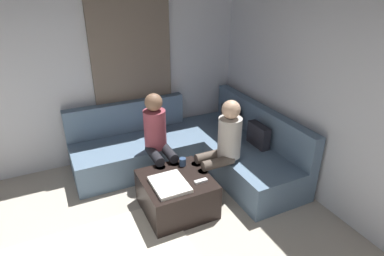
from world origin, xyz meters
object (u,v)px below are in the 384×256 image
at_px(ottoman, 176,194).
at_px(game_remote, 201,181).
at_px(person_on_couch_back, 222,144).
at_px(sectional_couch, 194,149).
at_px(person_on_couch_side, 158,137).
at_px(coffee_mug, 183,162).

xyz_separation_m(ottoman, game_remote, (0.18, 0.22, 0.22)).
relative_size(ottoman, person_on_couch_back, 0.63).
height_order(sectional_couch, person_on_couch_back, person_on_couch_back).
height_order(person_on_couch_back, person_on_couch_side, same).
bearing_deg(person_on_couch_side, game_remote, 104.72).
bearing_deg(game_remote, sectional_couch, 158.35).
bearing_deg(game_remote, person_on_couch_side, -165.28).
height_order(sectional_couch, coffee_mug, sectional_couch).
relative_size(coffee_mug, person_on_couch_side, 0.08).
xyz_separation_m(game_remote, person_on_couch_back, (-0.27, 0.42, 0.23)).
bearing_deg(sectional_couch, person_on_couch_side, -75.52).
bearing_deg(sectional_couch, game_remote, -21.65).
xyz_separation_m(coffee_mug, game_remote, (0.40, 0.04, -0.04)).
height_order(ottoman, person_on_couch_back, person_on_couch_back).
relative_size(coffee_mug, person_on_couch_back, 0.08).
xyz_separation_m(ottoman, coffee_mug, (-0.22, 0.18, 0.26)).
bearing_deg(person_on_couch_side, sectional_couch, -165.52).
relative_size(game_remote, person_on_couch_side, 0.12).
height_order(ottoman, coffee_mug, coffee_mug).
distance_m(ottoman, person_on_couch_side, 0.75).
bearing_deg(ottoman, person_on_couch_back, 98.23).
xyz_separation_m(coffee_mug, person_on_couch_back, (0.13, 0.46, 0.19)).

